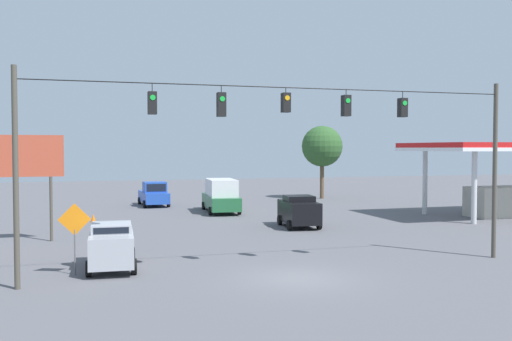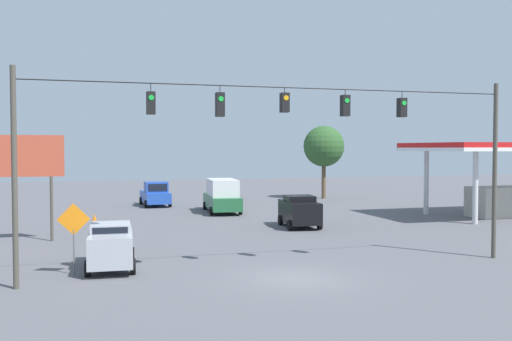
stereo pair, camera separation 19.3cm
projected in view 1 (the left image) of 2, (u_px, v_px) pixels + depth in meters
ground_plane at (297, 279)px, 21.92m from camera, size 140.00×140.00×0.00m
overhead_signal_span at (285, 142)px, 22.99m from camera, size 20.47×0.38×7.95m
sedan_silver_parked_shoulder at (112, 245)px, 23.66m from camera, size 2.13×4.14×1.90m
pickup_truck_blue_withflow_deep at (154, 195)px, 49.56m from camera, size 2.40×5.11×2.12m
box_truck_green_oncoming_deep at (221, 196)px, 44.59m from camera, size 2.80×6.54×2.60m
sedan_black_oncoming_far at (299, 211)px, 36.15m from camera, size 2.41×4.04×2.01m
traffic_cone_nearest at (100, 257)px, 24.82m from camera, size 0.36×0.36×0.56m
traffic_cone_second at (97, 246)px, 27.49m from camera, size 0.36×0.36×0.56m
traffic_cone_third at (94, 237)px, 30.28m from camera, size 0.36×0.36×0.56m
traffic_cone_fourth at (95, 230)px, 32.98m from camera, size 0.36×0.36×0.56m
traffic_cone_fifth at (95, 224)px, 35.77m from camera, size 0.36×0.36×0.56m
traffic_cone_farthest at (93, 218)px, 38.60m from camera, size 0.36×0.36×0.56m
gas_station at (498, 163)px, 41.61m from camera, size 12.27×8.24×5.41m
roadside_billboard at (18, 163)px, 30.15m from camera, size 4.57×0.16×5.73m
work_zone_sign at (75, 225)px, 22.51m from camera, size 1.27×0.06×2.84m
tree_horizon_left at (322, 147)px, 56.59m from camera, size 4.06×4.06×7.25m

